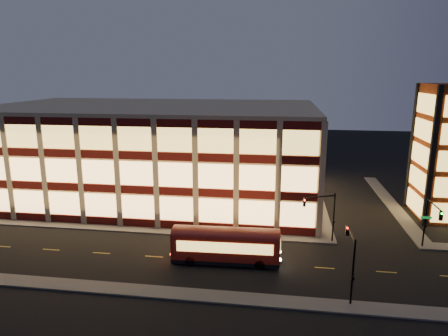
# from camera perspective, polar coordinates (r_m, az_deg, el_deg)

# --- Properties ---
(ground) EXTENTS (200.00, 200.00, 0.00)m
(ground) POSITION_cam_1_polar(r_m,az_deg,el_deg) (51.19, -12.17, -9.09)
(ground) COLOR black
(ground) RESTS_ON ground
(sidewalk_office_south) EXTENTS (54.00, 2.00, 0.15)m
(sidewalk_office_south) POSITION_cam_1_polar(r_m,az_deg,el_deg) (53.10, -14.87, -8.32)
(sidewalk_office_south) COLOR #514F4C
(sidewalk_office_south) RESTS_ON ground
(sidewalk_office_east) EXTENTS (2.00, 30.00, 0.15)m
(sidewalk_office_east) POSITION_cam_1_polar(r_m,az_deg,el_deg) (64.39, 13.10, -4.37)
(sidewalk_office_east) COLOR #514F4C
(sidewalk_office_east) RESTS_ON ground
(sidewalk_tower_west) EXTENTS (2.00, 30.00, 0.15)m
(sidewalk_tower_west) POSITION_cam_1_polar(r_m,az_deg,el_deg) (66.29, 22.64, -4.56)
(sidewalk_tower_west) COLOR #514F4C
(sidewalk_tower_west) RESTS_ON ground
(sidewalk_near) EXTENTS (100.00, 2.00, 0.15)m
(sidewalk_near) POSITION_cam_1_polar(r_m,az_deg,el_deg) (40.46, -18.77, -15.73)
(sidewalk_near) COLOR #514F4C
(sidewalk_near) RESTS_ON ground
(office_building) EXTENTS (50.45, 30.45, 14.50)m
(office_building) POSITION_cam_1_polar(r_m,az_deg,el_deg) (65.46, -9.77, 2.55)
(office_building) COLOR tan
(office_building) RESTS_ON ground
(traffic_signal_far) EXTENTS (3.79, 1.87, 6.00)m
(traffic_signal_far) POSITION_cam_1_polar(r_m,az_deg,el_deg) (47.21, 13.99, -5.80)
(traffic_signal_far) COLOR black
(traffic_signal_far) RESTS_ON ground
(traffic_signal_right) EXTENTS (1.20, 4.37, 6.00)m
(traffic_signal_right) POSITION_cam_1_polar(r_m,az_deg,el_deg) (48.92, 27.43, -6.28)
(traffic_signal_right) COLOR black
(traffic_signal_right) RESTS_ON ground
(traffic_signal_near) EXTENTS (0.32, 4.45, 6.00)m
(traffic_signal_near) POSITION_cam_1_polar(r_m,az_deg,el_deg) (36.99, 17.67, -11.47)
(traffic_signal_near) COLOR black
(traffic_signal_near) RESTS_ON ground
(trolley_bus) EXTENTS (11.20, 3.23, 3.76)m
(trolley_bus) POSITION_cam_1_polar(r_m,az_deg,el_deg) (42.13, 0.27, -10.72)
(trolley_bus) COLOR maroon
(trolley_bus) RESTS_ON ground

